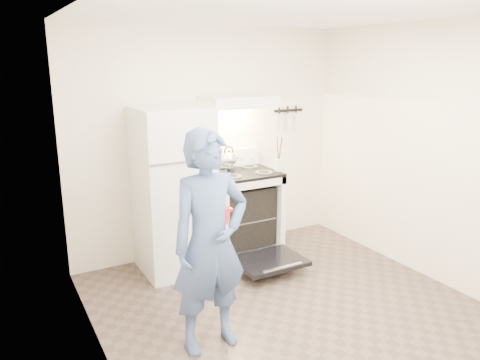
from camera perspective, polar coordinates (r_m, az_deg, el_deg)
name	(u,v)px	position (r m, az deg, el deg)	size (l,w,h in m)	color
floor	(301,317)	(4.22, 7.47, -16.27)	(3.60, 3.60, 0.00)	#4D3E36
back_wall	(209,142)	(5.26, -3.75, 4.63)	(3.20, 0.02, 2.50)	#F6E8CF
refrigerator	(173,191)	(4.81, -8.15, -1.32)	(0.70, 0.70, 1.70)	silver
stove_body	(241,214)	(5.27, 0.17, -4.18)	(0.76, 0.65, 0.92)	silver
cooktop	(241,173)	(5.14, 0.18, 0.85)	(0.76, 0.65, 0.03)	black
backsplash	(229,158)	(5.36, -1.30, 2.67)	(0.76, 0.07, 0.20)	silver
oven_door	(269,261)	(4.92, 3.59, -9.82)	(0.70, 0.54, 0.04)	black
oven_rack	(241,216)	(5.28, 0.17, -4.38)	(0.60, 0.52, 0.01)	slate
range_hood	(238,101)	(5.08, -0.23, 9.55)	(0.76, 0.50, 0.12)	silver
knife_strip	(288,110)	(5.72, 5.93, 8.43)	(0.40, 0.02, 0.03)	black
pizza_stone	(244,214)	(5.28, 0.44, -4.20)	(0.34, 0.34, 0.02)	#987750
tea_kettle	(229,158)	(5.21, -1.38, 2.70)	(0.22, 0.18, 0.27)	silver
utensil_jar	(279,165)	(5.06, 4.78, 1.86)	(0.09, 0.09, 0.13)	silver
person	(210,243)	(3.47, -3.68, -7.62)	(0.62, 0.40, 1.69)	#334A7C
dutch_oven	(213,214)	(3.79, -3.27, -4.20)	(0.33, 0.26, 0.22)	red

